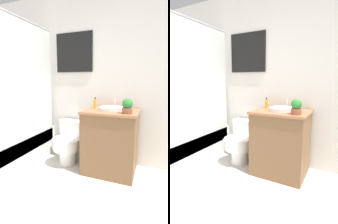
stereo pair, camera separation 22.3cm
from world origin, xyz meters
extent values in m
cube|color=silver|center=(0.00, 2.34, 1.25)|extent=(3.09, 0.05, 2.50)
cube|color=black|center=(0.04, 2.30, 1.64)|extent=(0.58, 0.02, 0.57)
cube|color=beige|center=(0.04, 2.30, 1.64)|extent=(0.55, 0.01, 0.54)
cube|color=white|center=(-0.70, 1.65, 0.22)|extent=(0.69, 1.33, 0.44)
cube|color=silver|center=(-0.37, 1.65, 1.10)|extent=(0.01, 1.22, 1.70)
cylinder|color=#B7B7BC|center=(-0.37, 1.65, 1.97)|extent=(0.02, 1.22, 0.02)
cylinder|color=white|center=(0.06, 2.00, 0.12)|extent=(0.25, 0.25, 0.24)
cylinder|color=white|center=(0.06, 1.96, 0.31)|extent=(0.39, 0.39, 0.14)
cylinder|color=white|center=(0.06, 1.96, 0.39)|extent=(0.40, 0.40, 0.02)
cube|color=white|center=(0.06, 2.19, 0.44)|extent=(0.39, 0.15, 0.32)
cube|color=white|center=(0.06, 2.19, 0.61)|extent=(0.41, 0.16, 0.02)
cube|color=brown|center=(0.69, 2.02, 0.41)|extent=(0.67, 0.53, 0.82)
cube|color=#9E6642|center=(0.69, 2.02, 0.83)|extent=(0.70, 0.56, 0.03)
cylinder|color=white|center=(0.69, 2.04, 0.87)|extent=(0.32, 0.32, 0.04)
cylinder|color=silver|center=(0.69, 2.22, 0.91)|extent=(0.02, 0.02, 0.13)
cylinder|color=gold|center=(0.44, 2.11, 0.91)|extent=(0.05, 0.05, 0.12)
cylinder|color=black|center=(0.44, 2.11, 0.98)|extent=(0.02, 0.02, 0.02)
cylinder|color=brown|center=(0.91, 1.86, 0.88)|extent=(0.12, 0.12, 0.07)
sphere|color=#2D7A33|center=(0.91, 1.86, 0.96)|extent=(0.12, 0.12, 0.12)
camera|label=1|loc=(1.20, -0.17, 1.23)|focal=28.00mm
camera|label=2|loc=(1.40, -0.08, 1.23)|focal=28.00mm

